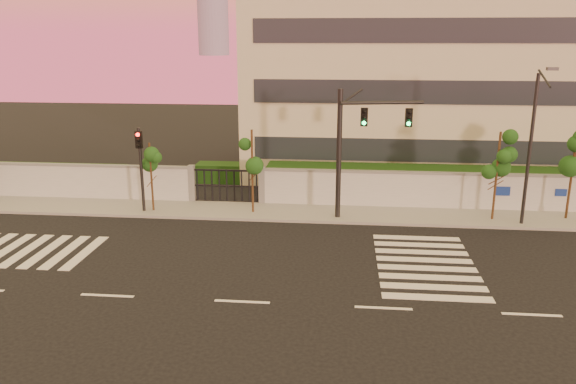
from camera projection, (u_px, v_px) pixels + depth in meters
name	position (u px, v px, depth m)	size (l,w,h in m)	color
ground	(242.00, 302.00, 20.04)	(120.00, 120.00, 0.00)	black
sidewalk	(277.00, 212.00, 30.09)	(60.00, 3.00, 0.15)	gray
perimeter_wall	(282.00, 187.00, 31.25)	(60.00, 0.36, 2.20)	#AFB1B6
hedge_row	(304.00, 180.00, 33.85)	(41.00, 4.25, 1.80)	#133510
institutional_building	(425.00, 82.00, 38.64)	(24.40, 12.40, 12.25)	beige
road_markings	(221.00, 260.00, 23.79)	(57.00, 7.62, 0.02)	silver
street_tree_c	(151.00, 162.00, 29.50)	(1.30, 1.03, 3.82)	#382314
street_tree_d	(252.00, 153.00, 29.06)	(1.36, 1.09, 4.56)	#382314
street_tree_e	(499.00, 156.00, 27.85)	(1.44, 1.14, 4.65)	#382314
street_tree_f	(575.00, 152.00, 27.94)	(1.52, 1.21, 4.91)	#382314
traffic_signal_main	(356.00, 139.00, 27.90)	(4.21, 0.98, 6.70)	black
traffic_signal_secondary	(140.00, 160.00, 29.34)	(0.36, 0.35, 4.63)	black
streetlight_east	(532.00, 143.00, 26.80)	(0.47, 1.89, 7.87)	black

